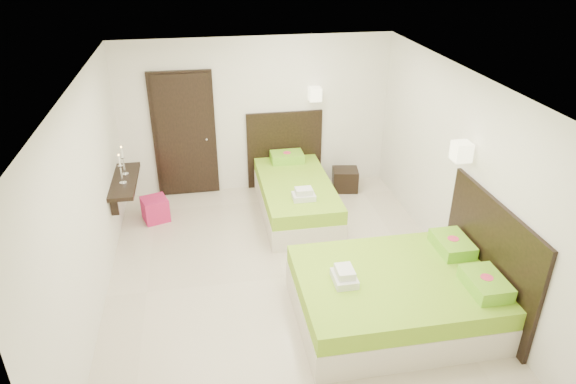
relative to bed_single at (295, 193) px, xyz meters
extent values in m
plane|color=beige|center=(-0.47, -1.75, -0.32)|extent=(5.50, 5.50, 0.00)
cube|color=beige|center=(0.00, -0.08, -0.15)|extent=(1.08, 2.16, 0.35)
cube|color=#70A81B|center=(0.00, -0.08, 0.13)|extent=(1.07, 2.14, 0.22)
cube|color=black|center=(0.00, 0.97, 0.35)|extent=(1.30, 0.05, 1.35)
cube|color=#77C023|center=(0.00, 0.73, 0.32)|extent=(0.54, 0.37, 0.15)
cylinder|color=#F13860|center=(0.00, 0.73, 0.39)|extent=(0.13, 0.13, 0.00)
cube|color=silver|center=(0.00, -0.68, 0.28)|extent=(0.32, 0.24, 0.09)
cube|color=silver|center=(0.00, -0.68, 0.37)|extent=(0.24, 0.18, 0.09)
cube|color=#F7F0CA|center=(0.48, 0.82, 1.35)|extent=(0.19, 0.19, 0.22)
cylinder|color=#2D2116|center=(0.48, 0.90, 1.35)|extent=(0.03, 0.16, 0.03)
cube|color=beige|center=(0.65, -2.72, -0.14)|extent=(2.25, 1.69, 0.36)
cube|color=#70A81B|center=(0.65, -2.72, 0.15)|extent=(2.23, 1.67, 0.22)
cube|color=black|center=(1.75, -2.72, 0.38)|extent=(0.05, 1.91, 1.41)
cube|color=#77C023|center=(1.50, -3.12, 0.34)|extent=(0.38, 0.56, 0.16)
cylinder|color=#F13860|center=(1.50, -3.12, 0.42)|extent=(0.13, 0.13, 0.00)
cube|color=#77C023|center=(1.50, -2.33, 0.34)|extent=(0.38, 0.56, 0.16)
cylinder|color=#F13860|center=(1.50, -2.33, 0.42)|extent=(0.13, 0.13, 0.00)
cube|color=silver|center=(0.03, -2.72, 0.31)|extent=(0.25, 0.34, 0.09)
cube|color=silver|center=(0.03, -2.72, 0.40)|extent=(0.19, 0.25, 0.09)
cube|color=#F7F0CA|center=(1.60, -2.01, 1.42)|extent=(0.20, 0.20, 0.22)
cylinder|color=#2D2116|center=(1.68, -2.01, 1.42)|extent=(0.16, 0.03, 0.03)
cube|color=black|center=(1.00, 0.60, -0.13)|extent=(0.49, 0.45, 0.38)
cube|color=#AE174A|center=(-2.20, 0.10, -0.14)|extent=(0.46, 0.46, 0.37)
cube|color=black|center=(-1.67, 0.96, 0.73)|extent=(1.02, 0.06, 2.14)
cube|color=black|center=(-1.67, 0.92, 0.73)|extent=(0.88, 0.04, 2.06)
cylinder|color=silver|center=(-1.32, 0.89, 0.68)|extent=(0.03, 0.10, 0.03)
cube|color=black|center=(-2.55, -0.15, 0.50)|extent=(0.35, 1.20, 0.06)
cube|color=black|center=(-2.66, -0.60, 0.35)|extent=(0.10, 0.04, 0.30)
cube|color=black|center=(-2.66, 0.30, 0.35)|extent=(0.10, 0.04, 0.30)
cylinder|color=silver|center=(-2.55, -0.30, 0.54)|extent=(0.10, 0.10, 0.02)
cylinder|color=silver|center=(-2.55, -0.30, 0.66)|extent=(0.02, 0.02, 0.22)
cone|color=silver|center=(-2.55, -0.30, 0.79)|extent=(0.07, 0.07, 0.04)
cylinder|color=white|center=(-2.55, -0.30, 0.88)|extent=(0.02, 0.02, 0.15)
sphere|color=#FFB23F|center=(-2.55, -0.30, 0.97)|extent=(0.02, 0.02, 0.02)
cylinder|color=silver|center=(-2.55, 0.00, 0.54)|extent=(0.10, 0.10, 0.02)
cylinder|color=silver|center=(-2.55, 0.00, 0.66)|extent=(0.02, 0.02, 0.22)
cone|color=silver|center=(-2.55, 0.00, 0.79)|extent=(0.07, 0.07, 0.04)
cylinder|color=white|center=(-2.55, 0.00, 0.88)|extent=(0.02, 0.02, 0.15)
sphere|color=#FFB23F|center=(-2.55, 0.00, 0.97)|extent=(0.02, 0.02, 0.02)
camera|label=1|loc=(-1.38, -7.15, 3.73)|focal=32.00mm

